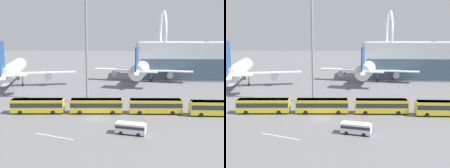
% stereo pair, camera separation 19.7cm
% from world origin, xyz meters
% --- Properties ---
extents(ground_plane, '(440.00, 440.00, 0.00)m').
position_xyz_m(ground_plane, '(0.00, 0.00, 0.00)').
color(ground_plane, slate).
extents(airliner_at_gate_near, '(43.09, 41.18, 15.93)m').
position_xyz_m(airliner_at_gate_near, '(-32.75, 36.29, 5.47)').
color(airliner_at_gate_near, white).
rests_on(airliner_at_gate_near, ground_plane).
extents(airliner_at_gate_far, '(37.21, 40.78, 13.78)m').
position_xyz_m(airliner_at_gate_far, '(12.99, 48.74, 5.15)').
color(airliner_at_gate_far, white).
rests_on(airliner_at_gate_far, ground_plane).
extents(shuttle_bus_0, '(12.17, 3.39, 3.36)m').
position_xyz_m(shuttle_bus_0, '(-13.81, 3.76, 1.97)').
color(shuttle_bus_0, gold).
rests_on(shuttle_bus_0, ground_plane).
extents(shuttle_bus_1, '(12.15, 3.25, 3.36)m').
position_xyz_m(shuttle_bus_1, '(-0.24, 4.36, 1.97)').
color(shuttle_bus_1, gold).
rests_on(shuttle_bus_1, ground_plane).
extents(shuttle_bus_2, '(12.14, 3.17, 3.36)m').
position_xyz_m(shuttle_bus_2, '(13.33, 4.76, 1.97)').
color(shuttle_bus_2, gold).
rests_on(shuttle_bus_2, ground_plane).
extents(shuttle_bus_3, '(12.06, 2.84, 3.36)m').
position_xyz_m(shuttle_bus_3, '(26.90, 3.68, 1.97)').
color(shuttle_bus_3, gold).
rests_on(shuttle_bus_3, ground_plane).
extents(service_van_foreground, '(5.90, 3.32, 2.09)m').
position_xyz_m(service_van_foreground, '(7.42, -8.75, 1.24)').
color(service_van_foreground, silver).
rests_on(service_van_foreground, ground_plane).
extents(floodlight_mast, '(2.25, 2.25, 30.89)m').
position_xyz_m(floodlight_mast, '(-3.72, 14.36, 18.62)').
color(floodlight_mast, gray).
rests_on(floodlight_mast, ground_plane).
extents(lane_stripe_0, '(7.72, 3.19, 0.01)m').
position_xyz_m(lane_stripe_0, '(-6.33, -10.61, 0.00)').
color(lane_stripe_0, silver).
rests_on(lane_stripe_0, ground_plane).
extents(lane_stripe_3, '(10.26, 0.50, 0.01)m').
position_xyz_m(lane_stripe_3, '(26.88, 4.54, 0.00)').
color(lane_stripe_3, silver).
rests_on(lane_stripe_3, ground_plane).
extents(traffic_cone_0, '(0.44, 0.44, 0.68)m').
position_xyz_m(traffic_cone_0, '(10.67, -2.05, 0.33)').
color(traffic_cone_0, black).
rests_on(traffic_cone_0, ground_plane).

